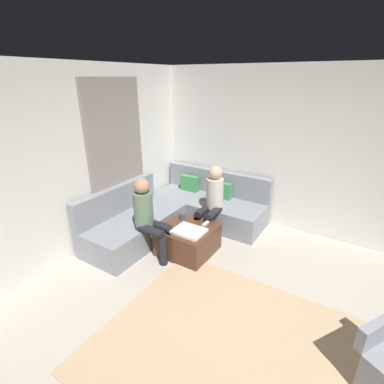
{
  "coord_description": "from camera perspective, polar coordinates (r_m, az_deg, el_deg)",
  "views": [
    {
      "loc": [
        0.54,
        -1.83,
        2.5
      ],
      "look_at": [
        -1.63,
        1.63,
        0.85
      ],
      "focal_mm": 26.78,
      "sensor_mm": 36.0,
      "label": 1
    }
  ],
  "objects": [
    {
      "name": "ground_plane",
      "position": [
        3.18,
        10.92,
        -31.76
      ],
      "size": [
        6.0,
        6.0,
        0.1
      ],
      "primitive_type": "cube",
      "color": "#B2A899"
    },
    {
      "name": "wall_back",
      "position": [
        4.94,
        25.06,
        6.45
      ],
      "size": [
        6.0,
        0.12,
        2.7
      ],
      "primitive_type": "cube",
      "color": "silver",
      "rests_on": "ground_plane"
    },
    {
      "name": "wall_left",
      "position": [
        4.1,
        -28.87,
        2.9
      ],
      "size": [
        0.12,
        6.0,
        2.7
      ],
      "primitive_type": "cube",
      "color": "silver",
      "rests_on": "ground_plane"
    },
    {
      "name": "curtain_panel",
      "position": [
        4.77,
        -14.64,
        6.1
      ],
      "size": [
        0.06,
        1.1,
        2.5
      ],
      "primitive_type": "cube",
      "color": "gray",
      "rests_on": "ground_plane"
    },
    {
      "name": "area_rug",
      "position": [
        3.24,
        8.03,
        -28.64
      ],
      "size": [
        2.6,
        2.2,
        0.01
      ],
      "primitive_type": "cube",
      "color": "tan",
      "rests_on": "ground_plane"
    },
    {
      "name": "sectional_couch",
      "position": [
        5.05,
        -2.84,
        -4.08
      ],
      "size": [
        2.1,
        2.55,
        0.87
      ],
      "color": "gray",
      "rests_on": "ground_plane"
    },
    {
      "name": "ottoman",
      "position": [
        4.4,
        -0.82,
        -9.39
      ],
      "size": [
        0.76,
        0.76,
        0.42
      ],
      "primitive_type": "cube",
      "color": "#4C2D1E",
      "rests_on": "ground_plane"
    },
    {
      "name": "folded_blanket",
      "position": [
        4.15,
        -0.58,
        -7.79
      ],
      "size": [
        0.44,
        0.36,
        0.04
      ],
      "primitive_type": "cube",
      "color": "white",
      "rests_on": "ottoman"
    },
    {
      "name": "coffee_mug",
      "position": [
        4.51,
        -1.95,
        -4.8
      ],
      "size": [
        0.08,
        0.08,
        0.1
      ],
      "primitive_type": "cylinder",
      "color": "#334C72",
      "rests_on": "ottoman"
    },
    {
      "name": "game_remote",
      "position": [
        4.37,
        2.73,
        -6.27
      ],
      "size": [
        0.05,
        0.15,
        0.02
      ],
      "primitive_type": "cube",
      "color": "white",
      "rests_on": "ottoman"
    },
    {
      "name": "person_on_couch_back",
      "position": [
        4.64,
        3.96,
        -1.48
      ],
      "size": [
        0.3,
        0.6,
        1.2
      ],
      "rotation": [
        0.0,
        0.0,
        3.14
      ],
      "color": "black",
      "rests_on": "ground_plane"
    },
    {
      "name": "person_on_couch_side",
      "position": [
        4.15,
        -8.59,
        -4.61
      ],
      "size": [
        0.6,
        0.3,
        1.2
      ],
      "rotation": [
        0.0,
        0.0,
        -1.57
      ],
      "color": "black",
      "rests_on": "ground_plane"
    }
  ]
}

